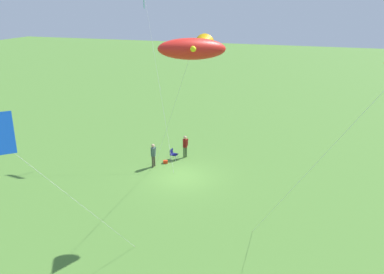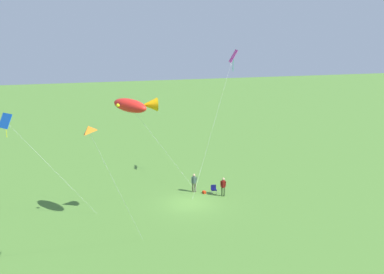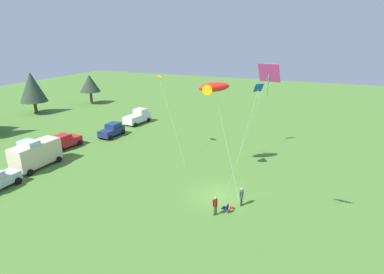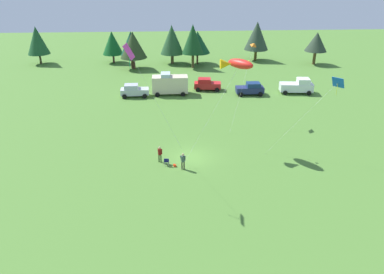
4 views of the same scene
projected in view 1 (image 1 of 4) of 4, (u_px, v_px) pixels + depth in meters
ground_plane at (182, 177)px, 25.44m from camera, size 160.00×160.00×0.00m
person_kite_flyer at (153, 154)px, 26.60m from camera, size 0.55×0.39×1.74m
folding_chair at (173, 153)px, 27.99m from camera, size 0.52×0.52×0.82m
person_spectator at (185, 145)px, 28.18m from camera, size 0.51×0.45×1.74m
backpack_on_grass at (165, 162)px, 27.47m from camera, size 0.32×0.38×0.22m
kite_large_fish at (195, 48)px, 17.26m from camera, size 7.76×6.54×9.78m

